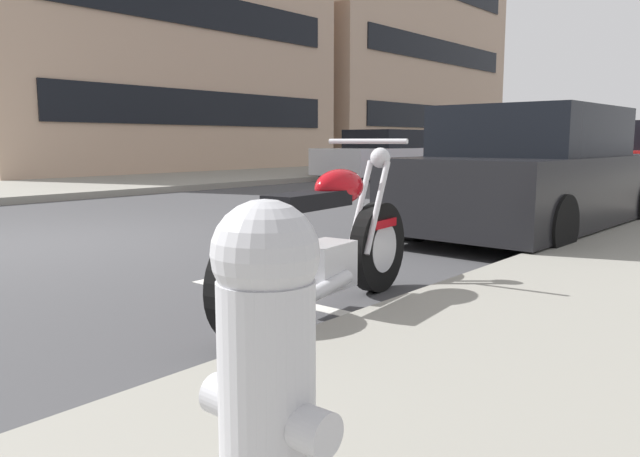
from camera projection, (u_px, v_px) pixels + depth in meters
ground_plane at (36, 244)px, 6.75m from camera, size 260.00×260.00×0.00m
sidewalk_far_curb at (299, 173)px, 20.26m from camera, size 120.00×5.00×0.14m
parking_stall_stripe at (300, 303)px, 4.28m from camera, size 0.12×2.20×0.01m
parked_motorcycle at (327, 247)px, 4.01m from camera, size 2.11×0.63×1.13m
parked_car_second_in_row at (534, 176)px, 7.38m from camera, size 4.25×1.92×1.50m
parked_car_behind_motorcycle at (637, 164)px, 11.30m from camera, size 4.58×1.95×1.45m
car_opposite_curb at (386, 156)px, 18.41m from camera, size 4.71×2.11×1.43m
fire_hydrant at (267, 378)px, 1.38m from camera, size 0.24×0.36×0.85m
townhouse_mid_block at (130, 34)px, 22.21m from camera, size 13.10×8.26×9.81m
townhouse_corner_block at (367, 65)px, 33.89m from camera, size 14.95×9.20×10.46m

